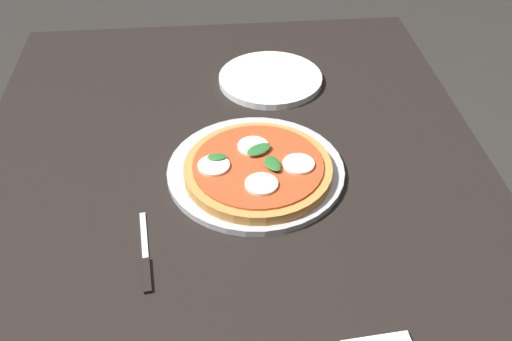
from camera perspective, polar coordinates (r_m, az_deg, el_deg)
name	(u,v)px	position (r m, az deg, el deg)	size (l,w,h in m)	color
dining_table	(235,221)	(1.08, -2.06, -5.00)	(1.16, 0.91, 0.75)	black
serving_tray	(256,172)	(1.00, 0.00, -0.18)	(0.30, 0.30, 0.01)	#B2B2B7
pizza	(258,169)	(0.98, 0.19, 0.19)	(0.25, 0.25, 0.03)	#C6843F
plate_white	(270,79)	(1.25, 1.42, 8.92)	(0.22, 0.22, 0.01)	white
knife	(146,261)	(0.88, -10.71, -8.64)	(0.16, 0.03, 0.01)	black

